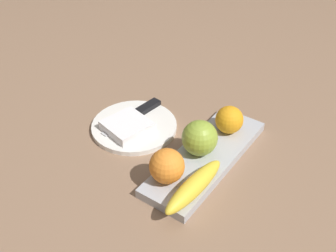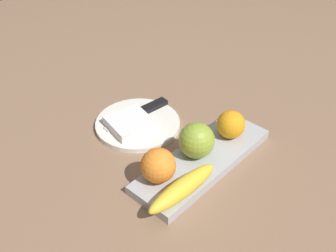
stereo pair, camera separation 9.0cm
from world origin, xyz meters
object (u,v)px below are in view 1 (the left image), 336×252
folded_napkin (127,126)px  orange_near_apple (167,166)px  apple (200,138)px  banana (194,186)px  dinner_plate (134,126)px  knife (141,112)px  fruit_tray (205,157)px  orange_near_banana (231,120)px

folded_napkin → orange_near_apple: bearing=63.9°
apple → banana: bearing=27.2°
dinner_plate → knife: (-0.04, -0.02, 0.01)m
folded_napkin → banana: bearing=70.1°
fruit_tray → banana: bearing=20.1°
dinner_plate → orange_near_banana: bearing=115.4°
orange_near_banana → dinner_plate: size_ratio=0.31×
apple → folded_napkin: (0.02, -0.18, -0.04)m
apple → dinner_plate: (-0.00, -0.18, -0.05)m
fruit_tray → orange_near_banana: 0.11m
orange_near_banana → knife: size_ratio=0.35×
apple → folded_napkin: 0.19m
fruit_tray → orange_near_apple: bearing=-11.7°
orange_near_banana → folded_napkin: 0.24m
fruit_tray → banana: banana is taller
apple → orange_near_apple: bearing=-4.6°
apple → folded_napkin: apple is taller
apple → orange_near_apple: 0.11m
fruit_tray → apple: size_ratio=4.48×
dinner_plate → knife: size_ratio=1.12×
fruit_tray → apple: bearing=-74.4°
orange_near_apple → knife: bearing=-129.4°
orange_near_banana → dinner_plate: 0.23m
fruit_tray → orange_near_banana: orange_near_banana is taller
banana → dinner_plate: bearing=67.6°
orange_near_apple → knife: size_ratio=0.39×
fruit_tray → knife: (-0.04, -0.21, 0.01)m
orange_near_apple → orange_near_banana: size_ratio=1.11×
orange_near_banana → knife: (0.05, -0.22, -0.04)m
orange_near_apple → folded_napkin: (-0.09, -0.17, -0.03)m
banana → knife: size_ratio=0.96×
orange_near_apple → dinner_plate: (-0.11, -0.17, -0.05)m
fruit_tray → banana: size_ratio=1.98×
apple → folded_napkin: bearing=-83.3°
folded_napkin → fruit_tray: bearing=97.3°
knife → fruit_tray: bearing=85.2°
banana → folded_napkin: bearing=72.8°
banana → orange_near_banana: size_ratio=2.73×
banana → knife: (-0.16, -0.25, -0.02)m
apple → banana: 0.12m
banana → apple: bearing=29.9°
orange_near_banana → knife: 0.23m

